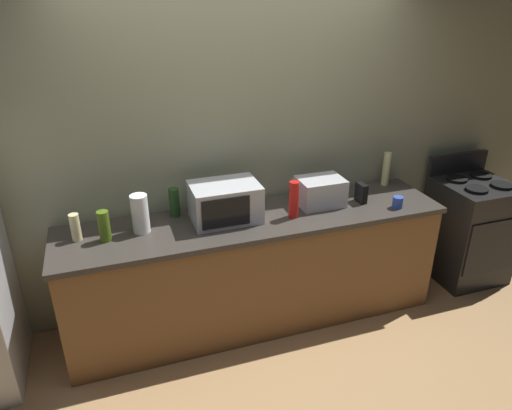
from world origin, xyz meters
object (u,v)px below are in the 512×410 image
at_px(stove_range, 469,229).
at_px(bottle_olive_oil, 104,226).
at_px(bottle_vinegar, 386,169).
at_px(microwave, 225,202).
at_px(cordless_phone, 361,193).
at_px(bottle_hand_soap, 75,227).
at_px(mug_blue, 398,202).
at_px(bottle_wine, 174,203).
at_px(paper_towel_roll, 140,214).
at_px(toaster_oven, 320,192).
at_px(bottle_hot_sauce, 294,200).

relative_size(stove_range, bottle_olive_oil, 5.13).
bearing_deg(stove_range, bottle_vinegar, 162.90).
distance_m(microwave, cordless_phone, 1.08).
height_order(bottle_hand_soap, mug_blue, bottle_hand_soap).
distance_m(bottle_wine, bottle_hand_soap, 0.69).
xyz_separation_m(bottle_wine, bottle_olive_oil, (-0.50, -0.21, -0.00)).
bearing_deg(bottle_olive_oil, mug_blue, -5.08).
distance_m(stove_range, mug_blue, 1.07).
bearing_deg(mug_blue, paper_towel_roll, 172.86).
bearing_deg(bottle_wine, toaster_oven, -8.09).
distance_m(stove_range, paper_towel_roll, 2.87).
bearing_deg(bottle_olive_oil, toaster_oven, 2.07).
bearing_deg(bottle_hot_sauce, mug_blue, -7.70).
distance_m(bottle_olive_oil, bottle_hot_sauce, 1.31).
xyz_separation_m(bottle_wine, bottle_hand_soap, (-0.68, -0.14, -0.01)).
bearing_deg(stove_range, microwave, 178.76).
distance_m(bottle_wine, mug_blue, 1.67).
xyz_separation_m(bottle_wine, bottle_hot_sauce, (0.81, -0.29, 0.03)).
bearing_deg(mug_blue, microwave, 169.72).
relative_size(bottle_vinegar, bottle_hot_sauce, 1.02).
height_order(stove_range, mug_blue, stove_range).
bearing_deg(bottle_wine, bottle_olive_oil, -156.88).
bearing_deg(bottle_hot_sauce, toaster_oven, 26.22).
xyz_separation_m(microwave, paper_towel_roll, (-0.59, 0.00, 0.00)).
distance_m(stove_range, bottle_vinegar, 0.99).
distance_m(microwave, bottle_olive_oil, 0.83).
bearing_deg(bottle_wine, bottle_hand_soap, -167.94).
bearing_deg(toaster_oven, bottle_olive_oil, -177.93).
bearing_deg(bottle_hot_sauce, paper_towel_roll, 173.27).
distance_m(stove_range, bottle_olive_oil, 3.09).
bearing_deg(bottle_vinegar, bottle_wine, -179.27).
xyz_separation_m(bottle_vinegar, bottle_hot_sauce, (-0.97, -0.31, -0.00)).
height_order(microwave, mug_blue, microwave).
bearing_deg(cordless_phone, toaster_oven, 166.62).
xyz_separation_m(bottle_olive_oil, mug_blue, (2.11, -0.19, -0.06)).
bearing_deg(paper_towel_roll, bottle_hot_sauce, -6.73).
distance_m(cordless_phone, bottle_hand_soap, 2.08).
relative_size(bottle_olive_oil, bottle_hand_soap, 1.13).
relative_size(bottle_hot_sauce, mug_blue, 3.13).
height_order(bottle_wine, mug_blue, bottle_wine).
xyz_separation_m(bottle_vinegar, bottle_hand_soap, (-2.45, -0.17, -0.05)).
relative_size(toaster_oven, cordless_phone, 2.27).
bearing_deg(bottle_wine, mug_blue, -13.88).
height_order(microwave, bottle_vinegar, bottle_vinegar).
relative_size(stove_range, cordless_phone, 7.20).
bearing_deg(bottle_vinegar, bottle_hot_sauce, -162.05).
bearing_deg(bottle_olive_oil, bottle_vinegar, 5.89).
bearing_deg(bottle_vinegar, cordless_phone, -147.03).
relative_size(toaster_oven, bottle_olive_oil, 1.62).
xyz_separation_m(bottle_hand_soap, mug_blue, (2.29, -0.26, -0.05)).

